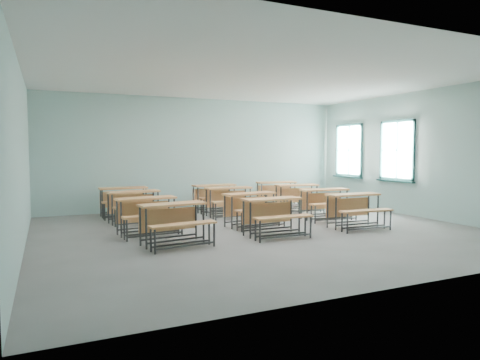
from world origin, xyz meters
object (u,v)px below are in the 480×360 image
(desk_unit_r2c1, at_px, (230,197))
(desk_unit_r1c0, at_px, (148,210))
(desk_unit_r0c1, at_px, (274,211))
(desk_unit_r1c2, at_px, (326,199))
(desk_unit_r3c1, at_px, (216,194))
(desk_unit_r2c0, at_px, (135,202))
(desk_unit_r3c0, at_px, (124,197))
(desk_unit_r0c0, at_px, (175,217))
(desk_unit_r1c1, at_px, (252,204))
(desk_unit_r2c2, at_px, (298,193))
(desk_unit_r0c2, at_px, (356,205))
(desk_unit_r3c2, at_px, (278,190))

(desk_unit_r2c1, bearing_deg, desk_unit_r1c0, -146.40)
(desk_unit_r0c1, relative_size, desk_unit_r1c2, 0.94)
(desk_unit_r2c1, distance_m, desk_unit_r3c1, 0.93)
(desk_unit_r2c0, bearing_deg, desk_unit_r2c1, -7.56)
(desk_unit_r2c1, bearing_deg, desk_unit_r3c0, 158.27)
(desk_unit_r2c1, height_order, desk_unit_r3c1, same)
(desk_unit_r1c0, bearing_deg, desk_unit_r2c1, 26.31)
(desk_unit_r1c0, bearing_deg, desk_unit_r1c2, -4.31)
(desk_unit_r0c0, bearing_deg, desk_unit_r0c1, -7.55)
(desk_unit_r2c1, distance_m, desk_unit_r3c0, 2.70)
(desk_unit_r1c1, bearing_deg, desk_unit_r2c2, 29.18)
(desk_unit_r2c2, bearing_deg, desk_unit_r1c2, -87.84)
(desk_unit_r0c0, height_order, desk_unit_r2c2, same)
(desk_unit_r2c0, xyz_separation_m, desk_unit_r2c1, (2.41, 0.01, 0.00))
(desk_unit_r0c2, xyz_separation_m, desk_unit_r3c2, (0.23, 3.84, 0.00))
(desk_unit_r1c1, bearing_deg, desk_unit_r0c0, -158.29)
(desk_unit_r2c2, distance_m, desk_unit_r3c2, 1.16)
(desk_unit_r1c2, xyz_separation_m, desk_unit_r2c2, (0.11, 1.45, 0.00))
(desk_unit_r1c0, xyz_separation_m, desk_unit_r3c1, (2.41, 2.42, 0.00))
(desk_unit_r0c0, xyz_separation_m, desk_unit_r1c1, (2.08, 1.11, 0.00))
(desk_unit_r2c2, height_order, desk_unit_r3c2, same)
(desk_unit_r2c0, height_order, desk_unit_r3c0, same)
(desk_unit_r1c0, xyz_separation_m, desk_unit_r3c0, (-0.04, 2.59, 0.00))
(desk_unit_r0c0, distance_m, desk_unit_r0c1, 2.02)
(desk_unit_r0c2, distance_m, desk_unit_r3c0, 5.72)
(desk_unit_r0c1, height_order, desk_unit_r2c2, same)
(desk_unit_r0c1, distance_m, desk_unit_r1c0, 2.54)
(desk_unit_r1c0, relative_size, desk_unit_r3c2, 0.99)
(desk_unit_r1c2, relative_size, desk_unit_r3c0, 1.06)
(desk_unit_r1c1, bearing_deg, desk_unit_r1c0, 172.46)
(desk_unit_r1c0, relative_size, desk_unit_r1c2, 0.99)
(desk_unit_r1c2, height_order, desk_unit_r2c2, same)
(desk_unit_r2c2, bearing_deg, desk_unit_r0c1, -123.50)
(desk_unit_r0c2, relative_size, desk_unit_r1c1, 0.97)
(desk_unit_r0c0, distance_m, desk_unit_r1c1, 2.36)
(desk_unit_r1c1, height_order, desk_unit_r3c1, same)
(desk_unit_r3c2, bearing_deg, desk_unit_r1c0, -143.48)
(desk_unit_r2c1, bearing_deg, desk_unit_r3c2, 31.69)
(desk_unit_r0c1, bearing_deg, desk_unit_r1c2, 30.65)
(desk_unit_r0c1, distance_m, desk_unit_r2c2, 3.52)
(desk_unit_r0c0, xyz_separation_m, desk_unit_r2c0, (-0.20, 2.65, 0.00))
(desk_unit_r1c0, relative_size, desk_unit_r2c1, 1.03)
(desk_unit_r0c0, bearing_deg, desk_unit_r2c2, 24.94)
(desk_unit_r1c2, bearing_deg, desk_unit_r0c2, -88.74)
(desk_unit_r2c0, relative_size, desk_unit_r3c1, 1.04)
(desk_unit_r1c1, distance_m, desk_unit_r1c2, 2.09)
(desk_unit_r2c0, distance_m, desk_unit_r3c2, 4.64)
(desk_unit_r2c0, bearing_deg, desk_unit_r0c1, -57.93)
(desk_unit_r1c2, bearing_deg, desk_unit_r2c1, 150.52)
(desk_unit_r3c1, distance_m, desk_unit_r3c2, 2.12)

